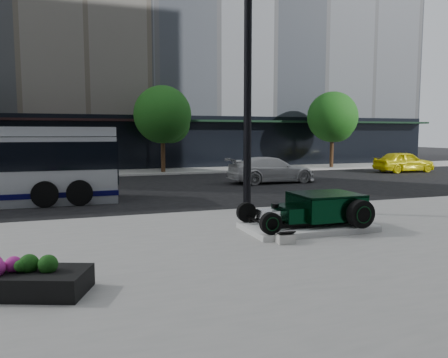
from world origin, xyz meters
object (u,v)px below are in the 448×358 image
object	(u,v)px
lamppost	(248,90)
yellow_taxi	(404,162)
hot_rod	(319,208)
white_sedan	(271,170)
flower_planter	(28,280)

from	to	relation	value
lamppost	yellow_taxi	size ratio (longest dim) A/B	2.03
hot_rod	white_sedan	xyz separation A→B (m)	(4.00, 11.44, 0.01)
hot_rod	yellow_taxi	distance (m)	21.09
hot_rod	flower_planter	xyz separation A→B (m)	(-6.96, -2.66, -0.36)
white_sedan	yellow_taxi	size ratio (longest dim) A/B	1.15
hot_rod	yellow_taxi	xyz separation A→B (m)	(15.48, 14.33, 0.02)
lamppost	flower_planter	size ratio (longest dim) A/B	4.15
hot_rod	white_sedan	size ratio (longest dim) A/B	0.66
hot_rod	lamppost	bearing A→B (deg)	102.35
flower_planter	white_sedan	distance (m)	17.86
flower_planter	lamppost	bearing A→B (deg)	43.86
white_sedan	yellow_taxi	xyz separation A→B (m)	(11.48, 2.89, 0.02)
lamppost	white_sedan	world-z (taller)	lamppost
hot_rod	white_sedan	distance (m)	12.12
hot_rod	lamppost	distance (m)	4.81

